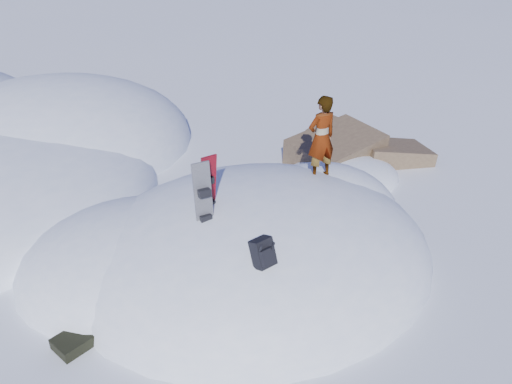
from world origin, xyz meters
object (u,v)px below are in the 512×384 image
object	(u,v)px
snowboard_dark	(204,208)
person	(321,138)
backpack	(263,253)
snowboard_red	(208,194)

from	to	relation	value
snowboard_dark	person	bearing A→B (deg)	14.39
backpack	snowboard_dark	bearing A→B (deg)	94.42
snowboard_dark	backpack	xyz separation A→B (m)	(0.55, -1.31, -0.19)
backpack	person	xyz separation A→B (m)	(2.15, 2.34, 0.64)
snowboard_red	snowboard_dark	size ratio (longest dim) A/B	0.95
backpack	person	bearing A→B (deg)	29.10
snowboard_red	snowboard_dark	bearing A→B (deg)	-128.63
person	snowboard_dark	bearing A→B (deg)	12.00
snowboard_red	backpack	size ratio (longest dim) A/B	2.96
person	snowboard_red	bearing A→B (deg)	5.28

